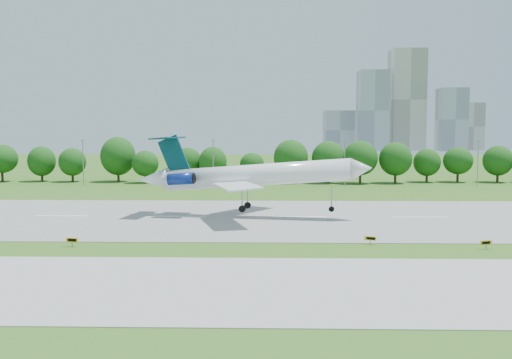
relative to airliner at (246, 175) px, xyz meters
name	(u,v)px	position (x,y,z in m)	size (l,w,h in m)	color
ground	(309,247)	(8.94, -25.31, -7.08)	(600.00, 600.00, 0.00)	#345E18
runway	(299,217)	(8.94, -0.31, -7.04)	(400.00, 45.00, 0.08)	gray
taxiway	(323,286)	(8.94, -43.31, -7.04)	(400.00, 23.00, 0.08)	#ADADA8
tree_line	(287,161)	(8.94, 66.69, -0.89)	(288.40, 8.40, 10.40)	#382314
light_poles	(279,162)	(6.44, 56.69, -0.74)	(175.90, 0.25, 12.19)	gray
skyline	(401,112)	(109.11, 365.30, 23.39)	(127.00, 52.00, 80.00)	#B2B2B7
airliner	(246,175)	(0.00, 0.00, 0.00)	(39.50, 28.39, 12.70)	white
taxi_sign_left	(72,240)	(-20.43, -25.68, -6.25)	(1.59, 0.52, 1.12)	gray
taxi_sign_centre	(486,243)	(30.31, -25.94, -6.28)	(1.51, 0.65, 1.08)	gray
taxi_sign_right	(370,238)	(16.79, -23.30, -6.31)	(1.44, 0.65, 1.03)	gray
service_vehicle_a	(210,184)	(-11.74, 54.25, -6.47)	(1.28, 3.68, 1.21)	white
service_vehicle_b	(201,186)	(-13.59, 50.44, -6.53)	(1.30, 3.24, 1.10)	white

